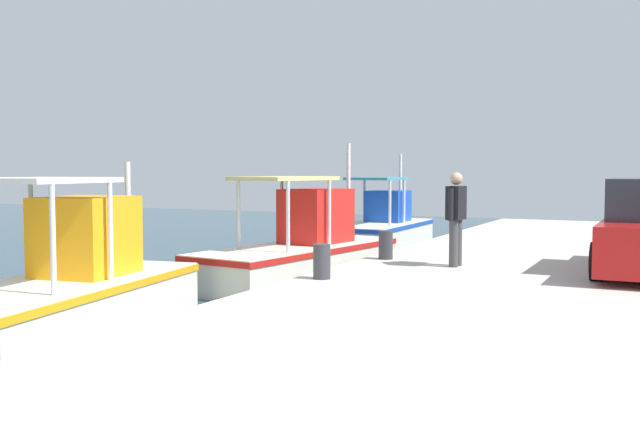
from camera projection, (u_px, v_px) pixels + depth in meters
quay_pier at (627, 389)px, 6.81m from camera, size 36.00×10.00×0.80m
fishing_boat_second at (67, 287)px, 11.14m from camera, size 5.41×2.95×2.66m
fishing_boat_third at (301, 251)px, 16.00m from camera, size 5.95×2.66×3.18m
fishing_boat_fourth at (382, 230)px, 22.25m from camera, size 4.95×2.05×3.06m
fisherman_standing at (456, 214)px, 12.51m from camera, size 0.64×0.27×1.67m
mooring_bollard_third at (322, 262)px, 11.09m from camera, size 0.27×0.27×0.55m
mooring_bollard_fourth at (386, 245)px, 13.58m from camera, size 0.27×0.27×0.55m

